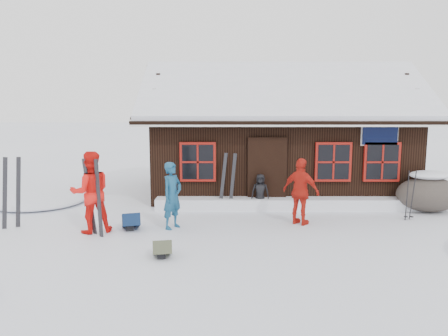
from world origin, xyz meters
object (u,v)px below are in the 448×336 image
(skier_teal, at_px, (172,195))
(ski_pair_left, at_px, (12,194))
(boulder, at_px, (428,193))
(backpack_olive, at_px, (162,250))
(skier_orange_left, at_px, (91,192))
(ski_poles, at_px, (410,196))
(skier_crouched, at_px, (260,192))
(skier_orange_right, at_px, (301,192))
(backpack_blue, at_px, (131,223))

(skier_teal, distance_m, ski_pair_left, 3.91)
(boulder, relative_size, backpack_olive, 3.61)
(ski_pair_left, bearing_deg, skier_orange_left, -30.84)
(boulder, bearing_deg, ski_poles, -134.82)
(ski_poles, bearing_deg, skier_orange_left, -171.85)
(skier_orange_left, relative_size, backpack_olive, 3.93)
(ski_pair_left, height_order, ski_poles, ski_pair_left)
(boulder, xyz_separation_m, ski_poles, (-0.91, -0.91, 0.11))
(skier_crouched, height_order, boulder, boulder)
(ski_pair_left, bearing_deg, ski_poles, -16.16)
(skier_orange_right, height_order, skier_crouched, skier_orange_right)
(ski_poles, bearing_deg, ski_pair_left, -175.61)
(ski_pair_left, bearing_deg, skier_crouched, -3.86)
(skier_crouched, height_order, backpack_blue, skier_crouched)
(ski_pair_left, xyz_separation_m, backpack_blue, (2.91, -0.13, -0.70))
(skier_teal, xyz_separation_m, ski_pair_left, (-3.91, 0.03, 0.03))
(ski_poles, bearing_deg, skier_crouched, 164.07)
(skier_orange_right, distance_m, ski_poles, 2.96)
(backpack_olive, bearing_deg, ski_poles, 15.31)
(skier_teal, height_order, skier_orange_right, skier_orange_right)
(skier_teal, bearing_deg, ski_pair_left, 123.40)
(skier_crouched, relative_size, backpack_blue, 1.88)
(backpack_blue, distance_m, backpack_olive, 2.18)
(skier_crouched, bearing_deg, backpack_blue, -146.47)
(skier_orange_left, bearing_deg, ski_pair_left, -33.80)
(skier_orange_left, bearing_deg, skier_crouched, -175.24)
(skier_orange_left, bearing_deg, backpack_olive, 114.93)
(skier_orange_left, bearing_deg, skier_orange_right, 164.28)
(backpack_blue, bearing_deg, skier_orange_left, -179.77)
(skier_orange_left, relative_size, ski_poles, 1.44)
(ski_pair_left, xyz_separation_m, backpack_olive, (3.94, -2.05, -0.72))
(ski_pair_left, bearing_deg, backpack_olive, -48.06)
(skier_orange_right, bearing_deg, backpack_blue, 44.47)
(skier_crouched, relative_size, ski_pair_left, 0.57)
(ski_pair_left, height_order, backpack_blue, ski_pair_left)
(skier_crouched, xyz_separation_m, backpack_olive, (-2.24, -3.91, -0.38))
(ski_poles, bearing_deg, backpack_olive, -155.01)
(skier_orange_left, xyz_separation_m, skier_crouched, (4.14, 2.23, -0.45))
(skier_orange_right, xyz_separation_m, ski_poles, (2.92, 0.45, -0.21))
(backpack_blue, xyz_separation_m, backpack_olive, (1.03, -1.92, -0.02))
(boulder, relative_size, ski_poles, 1.32)
(skier_teal, height_order, ski_pair_left, ski_pair_left)
(skier_orange_right, height_order, ski_pair_left, ski_pair_left)
(skier_crouched, xyz_separation_m, backpack_blue, (-3.27, -1.99, -0.37))
(skier_crouched, distance_m, backpack_olive, 4.52)
(skier_teal, height_order, ski_poles, skier_teal)
(skier_orange_right, xyz_separation_m, ski_pair_left, (-7.08, -0.32, 0.01))
(skier_teal, height_order, backpack_olive, skier_teal)
(skier_teal, height_order, skier_crouched, skier_teal)
(skier_orange_left, bearing_deg, backpack_blue, 172.05)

